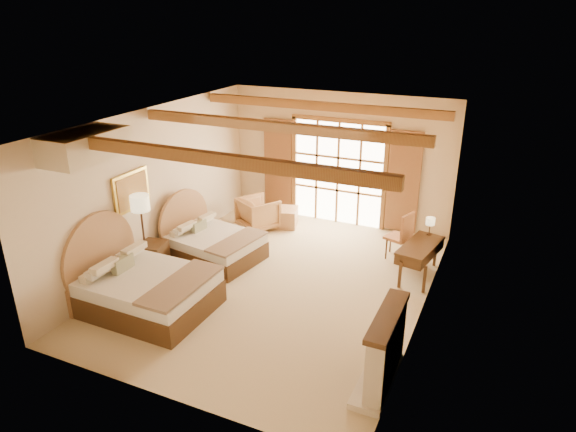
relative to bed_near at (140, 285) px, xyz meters
The scene contains 19 objects.
floor 2.59m from the bed_near, 43.91° to the left, with size 7.00×7.00×0.00m, color #C7B386.
wall_back 5.70m from the bed_near, 70.77° to the left, with size 5.50×5.50×0.00m, color beige.
wall_left 2.31m from the bed_near, 117.23° to the left, with size 7.00×7.00×0.00m, color beige.
wall_right 5.05m from the bed_near, 21.10° to the left, with size 7.00×7.00×0.00m, color beige.
ceiling 3.76m from the bed_near, 43.91° to the left, with size 7.00×7.00×0.00m, color #BA7D38.
ceiling_beams 3.68m from the bed_near, 43.91° to the left, with size 5.39×4.60×0.18m, color olive, non-canonical shape.
french_doors 5.59m from the bed_near, 70.56° to the left, with size 3.95×0.08×2.60m.
fireplace 4.44m from the bed_near, ahead, with size 0.46×1.40×1.16m.
painting 1.88m from the bed_near, 130.27° to the left, with size 0.06×0.95×0.75m.
canopy_valance 2.59m from the bed_near, 157.75° to the right, with size 0.70×1.40×0.45m, color beige.
bed_near is the anchor object (origin of this frame).
bed_far 2.17m from the bed_near, 88.77° to the left, with size 2.05×1.66×1.21m.
nightstand 1.35m from the bed_near, 119.39° to the left, with size 0.52×0.52×0.63m, color #412212.
floor_lamp 1.56m from the bed_near, 124.02° to the left, with size 0.36×0.36×1.70m.
armchair 4.02m from the bed_near, 86.30° to the left, with size 0.83×0.85×0.77m, color #B17E4A.
ottoman 4.50m from the bed_near, 80.19° to the left, with size 0.61×0.61×0.44m, color #9E6B45.
desk 5.32m from the bed_near, 36.69° to the left, with size 0.78×1.37×0.70m.
desk_chair 5.35m from the bed_near, 46.08° to the left, with size 0.59×0.58×1.04m.
desk_lamp 5.75m from the bed_near, 40.74° to the left, with size 0.18×0.18×0.37m.
Camera 1 is at (3.81, -7.92, 4.97)m, focal length 32.00 mm.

